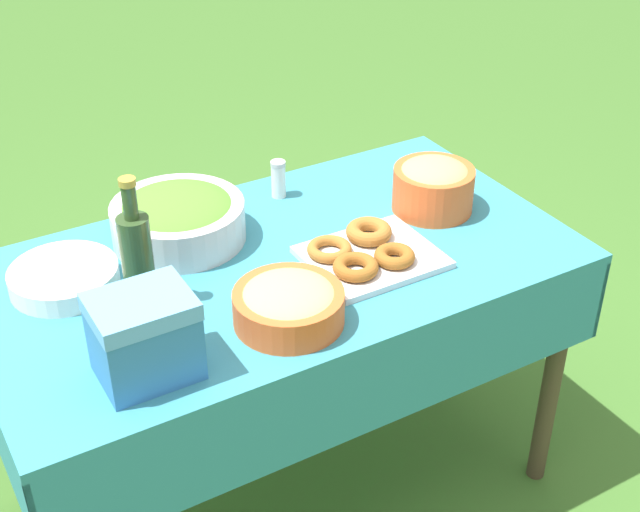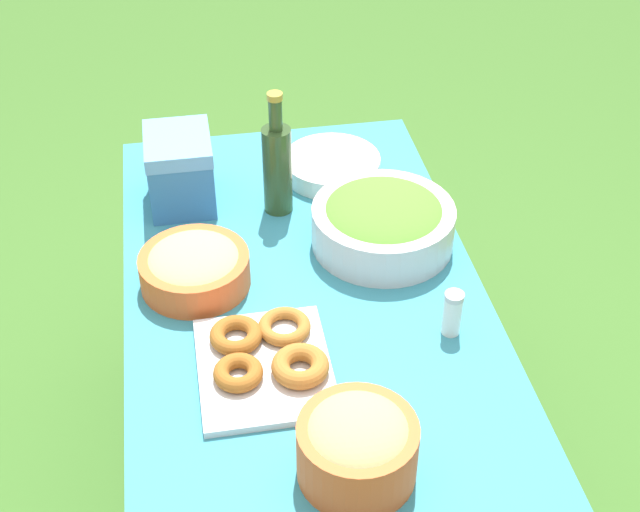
{
  "view_description": "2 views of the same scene",
  "coord_description": "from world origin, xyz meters",
  "px_view_note": "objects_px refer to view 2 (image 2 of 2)",
  "views": [
    {
      "loc": [
        0.79,
        1.57,
        1.89
      ],
      "look_at": [
        -0.07,
        0.07,
        0.78
      ],
      "focal_mm": 50.0,
      "sensor_mm": 36.0,
      "label": 1
    },
    {
      "loc": [
        -1.39,
        0.22,
        2.0
      ],
      "look_at": [
        0.02,
        -0.03,
        0.85
      ],
      "focal_mm": 50.0,
      "sensor_mm": 36.0,
      "label": 2
    }
  ],
  "objects_px": {
    "donut_platter": "(266,359)",
    "pasta_bowl": "(194,267)",
    "plate_stack": "(332,166)",
    "olive_oil_bottle": "(277,166)",
    "salad_bowl": "(383,222)",
    "cooler_box": "(180,170)",
    "bread_bowl": "(357,445)"
  },
  "relations": [
    {
      "from": "donut_platter",
      "to": "pasta_bowl",
      "type": "bearing_deg",
      "value": 23.57
    },
    {
      "from": "pasta_bowl",
      "to": "cooler_box",
      "type": "xyz_separation_m",
      "value": [
        0.32,
        0.01,
        0.04
      ]
    },
    {
      "from": "donut_platter",
      "to": "olive_oil_bottle",
      "type": "xyz_separation_m",
      "value": [
        0.52,
        -0.09,
        0.1
      ]
    },
    {
      "from": "plate_stack",
      "to": "cooler_box",
      "type": "relative_size",
      "value": 1.28
    },
    {
      "from": "pasta_bowl",
      "to": "salad_bowl",
      "type": "bearing_deg",
      "value": -80.72
    },
    {
      "from": "bread_bowl",
      "to": "plate_stack",
      "type": "bearing_deg",
      "value": -7.9
    },
    {
      "from": "olive_oil_bottle",
      "to": "cooler_box",
      "type": "bearing_deg",
      "value": 72.13
    },
    {
      "from": "pasta_bowl",
      "to": "bread_bowl",
      "type": "bearing_deg",
      "value": -156.42
    },
    {
      "from": "olive_oil_bottle",
      "to": "cooler_box",
      "type": "height_order",
      "value": "olive_oil_bottle"
    },
    {
      "from": "cooler_box",
      "to": "salad_bowl",
      "type": "bearing_deg",
      "value": -119.53
    },
    {
      "from": "olive_oil_bottle",
      "to": "cooler_box",
      "type": "xyz_separation_m",
      "value": [
        0.07,
        0.22,
        -0.03
      ]
    },
    {
      "from": "donut_platter",
      "to": "bread_bowl",
      "type": "xyz_separation_m",
      "value": [
        -0.28,
        -0.12,
        0.05
      ]
    },
    {
      "from": "salad_bowl",
      "to": "cooler_box",
      "type": "height_order",
      "value": "cooler_box"
    },
    {
      "from": "bread_bowl",
      "to": "pasta_bowl",
      "type": "bearing_deg",
      "value": 23.58
    },
    {
      "from": "salad_bowl",
      "to": "donut_platter",
      "type": "bearing_deg",
      "value": 137.87
    },
    {
      "from": "donut_platter",
      "to": "bread_bowl",
      "type": "height_order",
      "value": "bread_bowl"
    },
    {
      "from": "salad_bowl",
      "to": "pasta_bowl",
      "type": "distance_m",
      "value": 0.43
    },
    {
      "from": "olive_oil_bottle",
      "to": "bread_bowl",
      "type": "distance_m",
      "value": 0.79
    },
    {
      "from": "pasta_bowl",
      "to": "cooler_box",
      "type": "distance_m",
      "value": 0.32
    },
    {
      "from": "olive_oil_bottle",
      "to": "bread_bowl",
      "type": "xyz_separation_m",
      "value": [
        -0.79,
        -0.03,
        -0.05
      ]
    },
    {
      "from": "salad_bowl",
      "to": "bread_bowl",
      "type": "height_order",
      "value": "bread_bowl"
    },
    {
      "from": "donut_platter",
      "to": "plate_stack",
      "type": "distance_m",
      "value": 0.69
    },
    {
      "from": "pasta_bowl",
      "to": "donut_platter",
      "type": "height_order",
      "value": "pasta_bowl"
    },
    {
      "from": "salad_bowl",
      "to": "plate_stack",
      "type": "height_order",
      "value": "salad_bowl"
    },
    {
      "from": "salad_bowl",
      "to": "bread_bowl",
      "type": "relative_size",
      "value": 1.56
    },
    {
      "from": "salad_bowl",
      "to": "donut_platter",
      "type": "distance_m",
      "value": 0.46
    },
    {
      "from": "olive_oil_bottle",
      "to": "bread_bowl",
      "type": "height_order",
      "value": "olive_oil_bottle"
    },
    {
      "from": "plate_stack",
      "to": "donut_platter",
      "type": "bearing_deg",
      "value": 158.89
    },
    {
      "from": "plate_stack",
      "to": "bread_bowl",
      "type": "bearing_deg",
      "value": 172.1
    },
    {
      "from": "salad_bowl",
      "to": "pasta_bowl",
      "type": "relative_size",
      "value": 1.36
    },
    {
      "from": "plate_stack",
      "to": "olive_oil_bottle",
      "type": "bearing_deg",
      "value": 129.4
    },
    {
      "from": "pasta_bowl",
      "to": "donut_platter",
      "type": "distance_m",
      "value": 0.3
    }
  ]
}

